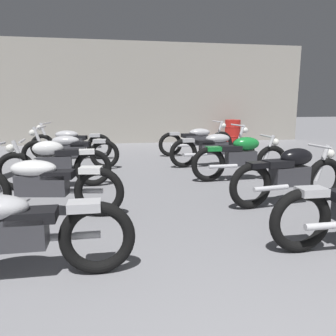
{
  "coord_description": "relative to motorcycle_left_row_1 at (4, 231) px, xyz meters",
  "views": [
    {
      "loc": [
        -0.94,
        -0.49,
        1.52
      ],
      "look_at": [
        0.0,
        4.38,
        0.55
      ],
      "focal_mm": 36.55,
      "sensor_mm": 36.0,
      "label": 1
    }
  ],
  "objects": [
    {
      "name": "oil_drum",
      "position": [
        5.55,
        8.99,
        -0.03
      ],
      "size": [
        0.59,
        0.59,
        0.85
      ],
      "color": "red",
      "rests_on": "ground"
    },
    {
      "name": "motorcycle_right_row_4",
      "position": [
        3.42,
        4.74,
        0.0
      ],
      "size": [
        2.17,
        0.68,
        0.97
      ],
      "color": "black",
      "rests_on": "ground"
    },
    {
      "name": "motorcycle_right_row_5",
      "position": [
        3.45,
        6.37,
        0.0
      ],
      "size": [
        2.17,
        0.68,
        0.97
      ],
      "color": "black",
      "rests_on": "ground"
    },
    {
      "name": "motorcycle_left_row_3",
      "position": [
        -0.01,
        3.26,
        0.01
      ],
      "size": [
        1.97,
        0.48,
        0.88
      ],
      "color": "black",
      "rests_on": "ground"
    },
    {
      "name": "motorcycle_right_row_2",
      "position": [
        3.54,
        1.57,
        0.01
      ],
      "size": [
        1.97,
        0.55,
        0.88
      ],
      "color": "black",
      "rests_on": "ground"
    },
    {
      "name": "motorcycle_left_row_5",
      "position": [
        0.0,
        6.39,
        0.0
      ],
      "size": [
        2.15,
        0.69,
        0.97
      ],
      "color": "black",
      "rests_on": "ground"
    },
    {
      "name": "back_wall",
      "position": [
        1.77,
        9.74,
        1.35
      ],
      "size": [
        13.41,
        0.24,
        3.6
      ],
      "primitive_type": "cube",
      "color": "#9E998E",
      "rests_on": "ground"
    },
    {
      "name": "motorcycle_right_row_3",
      "position": [
        3.47,
        3.21,
        0.01
      ],
      "size": [
        1.97,
        0.48,
        0.88
      ],
      "color": "black",
      "rests_on": "ground"
    },
    {
      "name": "motorcycle_left_row_2",
      "position": [
        0.02,
        1.71,
        0.0
      ],
      "size": [
        2.15,
        0.71,
        0.97
      ],
      "color": "black",
      "rests_on": "ground"
    },
    {
      "name": "motorcycle_left_row_4",
      "position": [
        0.11,
        4.96,
        0.0
      ],
      "size": [
        2.17,
        0.68,
        0.97
      ],
      "color": "black",
      "rests_on": "ground"
    },
    {
      "name": "motorcycle_left_row_1",
      "position": [
        0.0,
        0.0,
        0.0
      ],
      "size": [
        2.17,
        0.68,
        0.97
      ],
      "color": "black",
      "rests_on": "ground"
    }
  ]
}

